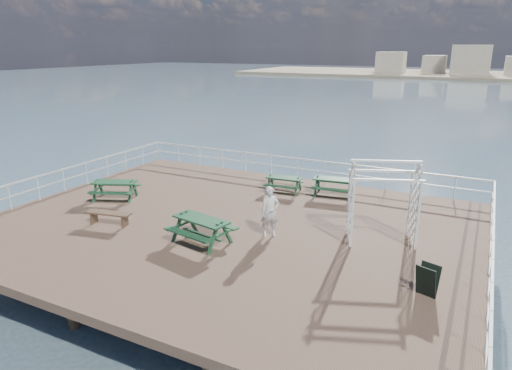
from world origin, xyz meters
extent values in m
cube|color=brown|center=(0.00, 0.00, -0.15)|extent=(18.00, 14.00, 0.30)
plane|color=#41566D|center=(0.00, 40.00, -2.00)|extent=(300.00, 300.00, 0.00)
cube|color=beige|center=(-20.00, 132.00, 1.80)|extent=(8.00, 8.00, 6.00)
cube|color=beige|center=(-8.00, 132.00, 1.30)|extent=(6.00, 8.00, 5.00)
cube|color=beige|center=(2.00, 132.00, 2.80)|extent=(10.00, 8.00, 8.00)
cylinder|color=brown|center=(-7.50, 5.50, -1.35)|extent=(0.36, 0.36, 2.10)
cylinder|color=brown|center=(7.50, 5.50, -1.35)|extent=(0.36, 0.36, 2.10)
cube|color=silver|center=(0.00, 6.85, 1.05)|extent=(17.70, 0.07, 0.07)
cube|color=silver|center=(0.00, 6.85, 0.55)|extent=(17.70, 0.05, 0.05)
cylinder|color=silver|center=(-8.85, 6.85, 0.55)|extent=(0.05, 0.05, 1.10)
cube|color=silver|center=(-8.85, 0.00, 1.05)|extent=(0.07, 13.70, 0.07)
cube|color=silver|center=(-8.85, 0.00, 0.55)|extent=(0.05, 13.70, 0.05)
cube|color=silver|center=(8.85, 0.00, 1.05)|extent=(0.07, 13.70, 0.07)
cube|color=silver|center=(8.85, 0.00, 0.55)|extent=(0.05, 13.70, 0.05)
cube|color=#163D1F|center=(-5.97, 0.25, 0.77)|extent=(2.02, 1.40, 0.06)
cube|color=#163D1F|center=(-6.21, 0.83, 0.47)|extent=(1.83, 0.97, 0.05)
cube|color=#163D1F|center=(-5.73, -0.33, 0.47)|extent=(1.83, 0.97, 0.05)
cube|color=#163D1F|center=(-6.69, -0.06, 0.45)|extent=(0.67, 1.43, 0.06)
cube|color=#163D1F|center=(-5.25, 0.55, 0.45)|extent=(0.67, 1.43, 0.06)
cube|color=#163D1F|center=(-6.81, 0.23, 0.40)|extent=(0.29, 0.53, 0.92)
cube|color=#163D1F|center=(-6.57, -0.35, 0.40)|extent=(0.29, 0.53, 0.92)
cube|color=#163D1F|center=(-5.37, 0.84, 0.40)|extent=(0.29, 0.53, 0.92)
cube|color=#163D1F|center=(-5.13, 0.26, 0.40)|extent=(0.29, 0.53, 0.92)
cube|color=#163D1F|center=(-5.97, 0.25, 0.26)|extent=(1.57, 0.73, 0.06)
cube|color=#163D1F|center=(0.24, 4.59, 0.67)|extent=(1.68, 0.79, 0.05)
cube|color=#163D1F|center=(0.18, 5.13, 0.41)|extent=(1.63, 0.39, 0.05)
cube|color=#163D1F|center=(0.29, 4.06, 0.41)|extent=(1.63, 0.39, 0.05)
cube|color=#163D1F|center=(-0.44, 4.52, 0.39)|extent=(0.20, 1.31, 0.05)
cube|color=#163D1F|center=(0.91, 4.66, 0.39)|extent=(0.20, 1.31, 0.05)
cube|color=#163D1F|center=(-0.46, 4.79, 0.34)|extent=(0.12, 0.47, 0.79)
cube|color=#163D1F|center=(-0.41, 4.26, 0.34)|extent=(0.12, 0.47, 0.79)
cube|color=#163D1F|center=(0.88, 4.93, 0.34)|extent=(0.12, 0.47, 0.79)
cube|color=#163D1F|center=(0.93, 4.39, 0.34)|extent=(0.12, 0.47, 0.79)
cube|color=#163D1F|center=(0.24, 4.59, 0.23)|extent=(1.44, 0.22, 0.05)
cube|color=#163D1F|center=(2.48, 5.10, 0.76)|extent=(1.93, 0.97, 0.06)
cube|color=#163D1F|center=(2.39, 5.71, 0.46)|extent=(1.86, 0.51, 0.05)
cube|color=#163D1F|center=(2.56, 4.49, 0.46)|extent=(1.86, 0.51, 0.05)
cube|color=#163D1F|center=(1.71, 4.99, 0.44)|extent=(0.29, 1.48, 0.06)
cube|color=#163D1F|center=(3.24, 5.21, 0.44)|extent=(0.29, 1.48, 0.06)
cube|color=#163D1F|center=(1.67, 5.30, 0.39)|extent=(0.16, 0.54, 0.90)
cube|color=#163D1F|center=(1.76, 4.69, 0.39)|extent=(0.16, 0.54, 0.90)
cube|color=#163D1F|center=(3.19, 5.52, 0.39)|extent=(0.16, 0.54, 0.90)
cube|color=#163D1F|center=(3.28, 4.91, 0.39)|extent=(0.16, 0.54, 0.90)
cube|color=#163D1F|center=(2.48, 5.10, 0.26)|extent=(1.64, 0.31, 0.06)
cube|color=#163D1F|center=(0.00, -1.91, 0.83)|extent=(2.13, 1.15, 0.07)
cube|color=#163D1F|center=(0.13, -1.25, 0.51)|extent=(2.04, 0.65, 0.06)
cube|color=#163D1F|center=(-0.12, -2.58, 0.51)|extent=(2.04, 0.65, 0.06)
cube|color=#163D1F|center=(-0.82, -1.76, 0.48)|extent=(0.39, 1.62, 0.07)
cube|color=#163D1F|center=(0.83, -2.07, 0.48)|extent=(0.39, 1.62, 0.07)
cube|color=#163D1F|center=(-0.76, -1.43, 0.43)|extent=(0.20, 0.59, 0.98)
cube|color=#163D1F|center=(-0.89, -2.09, 0.43)|extent=(0.20, 0.59, 0.98)
cube|color=#163D1F|center=(0.89, -1.74, 0.43)|extent=(0.20, 0.59, 0.98)
cube|color=#163D1F|center=(0.77, -2.40, 0.43)|extent=(0.20, 0.59, 0.98)
cube|color=#163D1F|center=(0.00, -1.91, 0.28)|extent=(1.78, 0.42, 0.07)
cube|color=brown|center=(-3.98, -2.18, 0.47)|extent=(1.81, 0.77, 0.07)
cube|color=brown|center=(-4.63, -2.32, 0.22)|extent=(0.16, 0.38, 0.44)
cube|color=brown|center=(-3.33, -2.05, 0.22)|extent=(0.16, 0.38, 0.44)
cube|color=silver|center=(4.66, 0.06, 1.16)|extent=(0.11, 0.11, 2.31)
cube|color=silver|center=(4.24, 1.14, 1.16)|extent=(0.11, 0.11, 2.31)
cube|color=silver|center=(6.64, 0.84, 1.16)|extent=(0.11, 0.11, 2.31)
cube|color=silver|center=(6.21, 1.92, 1.16)|extent=(0.11, 0.11, 2.31)
cube|color=silver|center=(5.65, 0.45, 2.35)|extent=(2.18, 0.92, 0.08)
cube|color=silver|center=(5.23, 1.53, 2.35)|extent=(2.18, 0.92, 0.08)
cube|color=silver|center=(5.44, 0.99, 2.84)|extent=(2.18, 0.91, 0.07)
cube|color=black|center=(7.34, -2.21, 0.44)|extent=(0.60, 0.39, 0.91)
cube|color=black|center=(7.39, -2.04, 0.44)|extent=(0.60, 0.39, 0.91)
imported|color=silver|center=(1.87, -0.38, 0.91)|extent=(0.79, 0.75, 1.82)
camera|label=1|loc=(8.23, -13.96, 6.48)|focal=32.00mm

